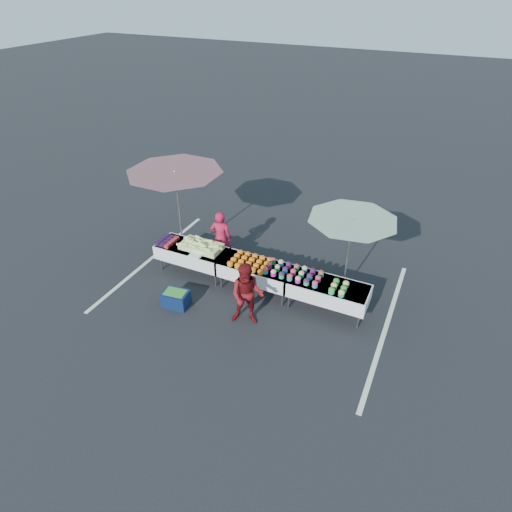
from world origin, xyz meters
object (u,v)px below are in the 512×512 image
at_px(table_left, 193,253).
at_px(storage_bin, 176,298).
at_px(table_right, 328,290).
at_px(table_center, 256,270).
at_px(vendor, 221,238).
at_px(customer, 247,295).
at_px(umbrella_left, 176,179).
at_px(umbrella_right, 352,226).

relative_size(table_left, storage_bin, 2.88).
bearing_deg(table_left, table_right, 0.00).
xyz_separation_m(table_center, vendor, (-1.37, 0.72, 0.17)).
bearing_deg(customer, table_right, 21.18).
bearing_deg(customer, umbrella_left, 132.49).
xyz_separation_m(table_center, umbrella_left, (-2.50, 0.58, 1.68)).
distance_m(table_left, umbrella_right, 4.07).
xyz_separation_m(table_center, storage_bin, (-1.45, -1.34, -0.38)).
distance_m(customer, umbrella_left, 3.62).
distance_m(table_left, vendor, 0.86).
xyz_separation_m(table_right, umbrella_left, (-4.30, 0.58, 1.68)).
distance_m(table_center, umbrella_right, 2.50).
height_order(vendor, customer, customer).
bearing_deg(storage_bin, umbrella_right, 24.74).
xyz_separation_m(table_center, table_right, (1.80, 0.00, 0.00)).
bearing_deg(table_left, umbrella_left, 140.50).
bearing_deg(storage_bin, umbrella_left, 111.38).
distance_m(table_left, table_right, 3.60).
height_order(table_right, umbrella_left, umbrella_left).
bearing_deg(umbrella_left, table_right, -7.64).
bearing_deg(table_left, storage_bin, -75.41).
xyz_separation_m(table_right, umbrella_right, (0.18, 0.80, 1.30)).
relative_size(vendor, customer, 0.99).
bearing_deg(customer, table_center, 89.49).
distance_m(table_left, table_center, 1.80).
height_order(umbrella_left, umbrella_right, umbrella_left).
xyz_separation_m(table_left, table_center, (1.80, 0.00, 0.00)).
distance_m(table_center, umbrella_left, 3.07).
bearing_deg(table_center, table_right, 0.00).
distance_m(table_left, storage_bin, 1.44).
relative_size(table_center, umbrella_left, 0.58).
relative_size(customer, umbrella_right, 0.63).
relative_size(table_right, umbrella_right, 0.76).
xyz_separation_m(table_center, umbrella_right, (1.98, 0.80, 1.30)).
height_order(table_right, umbrella_right, umbrella_right).
relative_size(table_center, storage_bin, 2.88).
xyz_separation_m(table_right, vendor, (-3.17, 0.72, 0.17)).
relative_size(table_right, vendor, 1.23).
height_order(table_center, storage_bin, table_center).
height_order(table_left, table_center, same).
bearing_deg(umbrella_left, table_center, -12.99).
height_order(table_center, table_right, same).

